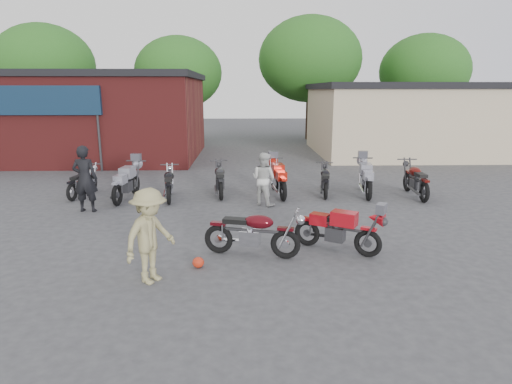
{
  "coord_description": "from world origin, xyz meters",
  "views": [
    {
      "loc": [
        -0.53,
        -8.48,
        3.42
      ],
      "look_at": [
        -0.24,
        2.05,
        0.9
      ],
      "focal_mm": 30.0,
      "sensor_mm": 36.0,
      "label": 1
    }
  ],
  "objects_px": {
    "row_bike_6": "(366,177)",
    "row_bike_7": "(416,178)",
    "person_light": "(264,179)",
    "row_bike_1": "(127,180)",
    "helmet": "(198,262)",
    "row_bike_3": "(220,178)",
    "person_dark": "(85,179)",
    "row_bike_4": "(278,177)",
    "vintage_motorcycle": "(253,230)",
    "row_bike_2": "(169,182)",
    "row_bike_5": "(325,179)",
    "sportbike": "(339,227)",
    "person_tan": "(150,236)",
    "row_bike_0": "(83,180)"
  },
  "relations": [
    {
      "from": "person_light",
      "to": "person_tan",
      "type": "relative_size",
      "value": 0.92
    },
    {
      "from": "person_light",
      "to": "row_bike_1",
      "type": "relative_size",
      "value": 0.76
    },
    {
      "from": "person_dark",
      "to": "row_bike_4",
      "type": "bearing_deg",
      "value": -158.42
    },
    {
      "from": "person_dark",
      "to": "row_bike_4",
      "type": "relative_size",
      "value": 0.9
    },
    {
      "from": "row_bike_3",
      "to": "row_bike_6",
      "type": "relative_size",
      "value": 0.92
    },
    {
      "from": "row_bike_6",
      "to": "person_light",
      "type": "bearing_deg",
      "value": 116.82
    },
    {
      "from": "row_bike_3",
      "to": "row_bike_7",
      "type": "bearing_deg",
      "value": -99.36
    },
    {
      "from": "person_tan",
      "to": "row_bike_7",
      "type": "xyz_separation_m",
      "value": [
        7.3,
        6.24,
        -0.26
      ]
    },
    {
      "from": "row_bike_0",
      "to": "row_bike_3",
      "type": "distance_m",
      "value": 4.51
    },
    {
      "from": "person_light",
      "to": "row_bike_6",
      "type": "height_order",
      "value": "person_light"
    },
    {
      "from": "person_dark",
      "to": "row_bike_0",
      "type": "distance_m",
      "value": 2.09
    },
    {
      "from": "person_dark",
      "to": "helmet",
      "type": "bearing_deg",
      "value": 134.99
    },
    {
      "from": "person_dark",
      "to": "row_bike_3",
      "type": "distance_m",
      "value": 4.21
    },
    {
      "from": "helmet",
      "to": "row_bike_6",
      "type": "distance_m",
      "value": 7.73
    },
    {
      "from": "row_bike_5",
      "to": "row_bike_7",
      "type": "xyz_separation_m",
      "value": [
        2.91,
        -0.37,
        0.08
      ]
    },
    {
      "from": "sportbike",
      "to": "row_bike_1",
      "type": "relative_size",
      "value": 0.89
    },
    {
      "from": "person_light",
      "to": "row_bike_1",
      "type": "height_order",
      "value": "person_light"
    },
    {
      "from": "person_tan",
      "to": "row_bike_0",
      "type": "relative_size",
      "value": 0.96
    },
    {
      "from": "row_bike_1",
      "to": "row_bike_7",
      "type": "distance_m",
      "value": 9.37
    },
    {
      "from": "person_light",
      "to": "row_bike_1",
      "type": "bearing_deg",
      "value": 25.03
    },
    {
      "from": "person_light",
      "to": "helmet",
      "type": "bearing_deg",
      "value": 108.0
    },
    {
      "from": "vintage_motorcycle",
      "to": "row_bike_3",
      "type": "bearing_deg",
      "value": 114.79
    },
    {
      "from": "row_bike_6",
      "to": "helmet",
      "type": "bearing_deg",
      "value": 147.77
    },
    {
      "from": "row_bike_2",
      "to": "row_bike_6",
      "type": "height_order",
      "value": "row_bike_6"
    },
    {
      "from": "person_light",
      "to": "row_bike_5",
      "type": "distance_m",
      "value": 2.49
    },
    {
      "from": "sportbike",
      "to": "row_bike_3",
      "type": "xyz_separation_m",
      "value": [
        -2.84,
        5.28,
        0.02
      ]
    },
    {
      "from": "row_bike_0",
      "to": "row_bike_6",
      "type": "relative_size",
      "value": 0.85
    },
    {
      "from": "row_bike_5",
      "to": "vintage_motorcycle",
      "type": "bearing_deg",
      "value": 163.36
    },
    {
      "from": "row_bike_3",
      "to": "row_bike_2",
      "type": "bearing_deg",
      "value": 102.91
    },
    {
      "from": "row_bike_2",
      "to": "row_bike_6",
      "type": "distance_m",
      "value": 6.45
    },
    {
      "from": "row_bike_0",
      "to": "row_bike_6",
      "type": "bearing_deg",
      "value": -82.41
    },
    {
      "from": "vintage_motorcycle",
      "to": "row_bike_2",
      "type": "bearing_deg",
      "value": 132.04
    },
    {
      "from": "row_bike_7",
      "to": "sportbike",
      "type": "bearing_deg",
      "value": 145.42
    },
    {
      "from": "row_bike_5",
      "to": "row_bike_4",
      "type": "bearing_deg",
      "value": 100.71
    },
    {
      "from": "row_bike_0",
      "to": "row_bike_1",
      "type": "bearing_deg",
      "value": -98.7
    },
    {
      "from": "row_bike_1",
      "to": "row_bike_2",
      "type": "bearing_deg",
      "value": -83.78
    },
    {
      "from": "person_light",
      "to": "row_bike_6",
      "type": "xyz_separation_m",
      "value": [
        3.45,
        1.2,
        -0.19
      ]
    },
    {
      "from": "vintage_motorcycle",
      "to": "row_bike_1",
      "type": "bearing_deg",
      "value": 142.96
    },
    {
      "from": "row_bike_1",
      "to": "row_bike_6",
      "type": "xyz_separation_m",
      "value": [
        7.79,
        0.38,
        0.0
      ]
    },
    {
      "from": "person_light",
      "to": "row_bike_3",
      "type": "distance_m",
      "value": 1.96
    },
    {
      "from": "row_bike_3",
      "to": "row_bike_1",
      "type": "bearing_deg",
      "value": 94.81
    },
    {
      "from": "helmet",
      "to": "person_dark",
      "type": "distance_m",
      "value": 5.55
    },
    {
      "from": "person_tan",
      "to": "row_bike_5",
      "type": "bearing_deg",
      "value": -0.05
    },
    {
      "from": "helmet",
      "to": "person_light",
      "type": "distance_m",
      "value": 5.0
    },
    {
      "from": "row_bike_3",
      "to": "row_bike_5",
      "type": "distance_m",
      "value": 3.52
    },
    {
      "from": "helmet",
      "to": "row_bike_3",
      "type": "relative_size",
      "value": 0.12
    },
    {
      "from": "vintage_motorcycle",
      "to": "person_light",
      "type": "relative_size",
      "value": 1.24
    },
    {
      "from": "row_bike_6",
      "to": "row_bike_7",
      "type": "bearing_deg",
      "value": -92.19
    },
    {
      "from": "row_bike_2",
      "to": "row_bike_6",
      "type": "bearing_deg",
      "value": -94.15
    },
    {
      "from": "person_dark",
      "to": "row_bike_4",
      "type": "height_order",
      "value": "person_dark"
    }
  ]
}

